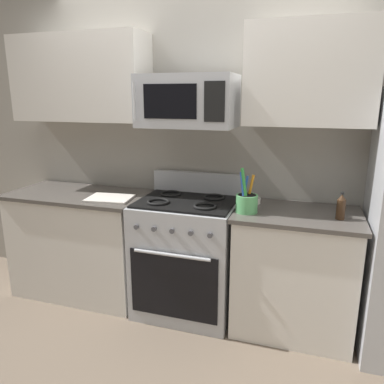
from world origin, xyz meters
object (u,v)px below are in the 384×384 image
(range_oven, at_px, (187,255))
(cutting_board, at_px, (110,198))
(microwave, at_px, (188,101))
(utensil_crock, at_px, (247,202))
(prep_bowl, at_px, (253,200))
(bottle_soy, at_px, (341,207))

(range_oven, distance_m, cutting_board, 0.76)
(range_oven, height_order, microwave, microwave)
(utensil_crock, bearing_deg, cutting_board, 179.85)
(prep_bowl, bearing_deg, microwave, -167.39)
(cutting_board, relative_size, bottle_soy, 1.86)
(cutting_board, xyz_separation_m, prep_bowl, (1.10, 0.24, 0.01))
(prep_bowl, bearing_deg, range_oven, -164.39)
(range_oven, height_order, cutting_board, range_oven)
(range_oven, xyz_separation_m, prep_bowl, (0.49, 0.14, 0.46))
(range_oven, bearing_deg, bottle_soy, -3.65)
(range_oven, height_order, bottle_soy, bottle_soy)
(cutting_board, height_order, prep_bowl, prep_bowl)
(bottle_soy, bearing_deg, cutting_board, -178.88)
(microwave, height_order, cutting_board, microwave)
(range_oven, relative_size, prep_bowl, 9.54)
(utensil_crock, height_order, cutting_board, utensil_crock)
(bottle_soy, height_order, prep_bowl, bottle_soy)
(range_oven, xyz_separation_m, bottle_soy, (1.09, -0.07, 0.52))
(utensil_crock, relative_size, bottle_soy, 1.72)
(cutting_board, bearing_deg, prep_bowl, 12.30)
(range_oven, distance_m, microwave, 1.19)
(utensil_crock, distance_m, prep_bowl, 0.25)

